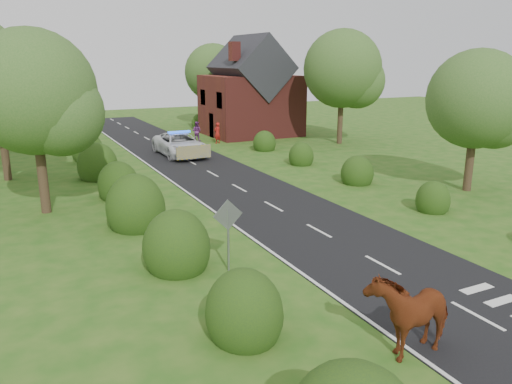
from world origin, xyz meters
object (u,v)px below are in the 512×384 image
police_van (180,144)px  road_sign (228,225)px  pedestrian_purple (197,131)px  pedestrian_red (217,133)px  cow (409,316)px

police_van → road_sign: bearing=-104.1°
pedestrian_purple → police_van: bearing=103.0°
road_sign → pedestrian_red: (9.74, 24.71, -0.77)m
police_van → pedestrian_red: police_van is taller
road_sign → police_van: (5.14, 20.85, -0.81)m
police_van → pedestrian_red: size_ratio=3.44×
cow → pedestrian_red: bearing=160.3°
road_sign → pedestrian_purple: (8.56, 26.58, -0.79)m
cow → pedestrian_purple: bearing=163.0°
cow → pedestrian_red: size_ratio=1.38×
road_sign → cow: bearing=-71.3°
road_sign → cow: size_ratio=1.03×
pedestrian_red → pedestrian_purple: size_ratio=1.03×
pedestrian_purple → cow: bearing=122.8°
road_sign → pedestrian_purple: bearing=72.2°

